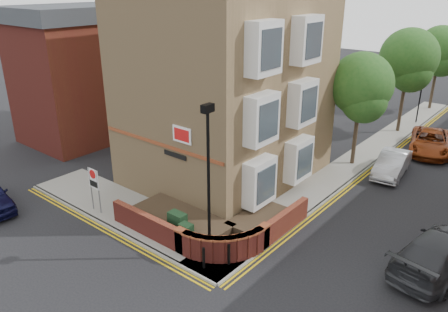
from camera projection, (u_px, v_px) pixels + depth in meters
ground at (161, 256)px, 17.86m from camera, size 120.00×120.00×0.00m
pavement_corner at (134, 214)px, 20.97m from camera, size 13.00×3.00×0.12m
pavement_main at (365, 154)px, 28.14m from camera, size 2.00×32.00×0.12m
kerb_side at (108, 226)px, 19.89m from camera, size 13.00×0.15×0.12m
kerb_main_near at (380, 158)px, 27.55m from camera, size 0.15×32.00×0.12m
yellow_lines_side at (104, 230)px, 19.73m from camera, size 13.00×0.28×0.01m
yellow_lines_main at (384, 160)px, 27.42m from camera, size 0.28×32.00×0.01m
corner_building at (229, 67)px, 22.95m from camera, size 8.95×10.40×13.60m
garden_wall at (202, 231)px, 19.65m from camera, size 6.80×6.00×1.20m
lamppost at (209, 183)px, 16.53m from camera, size 0.25×0.50×6.30m
utility_cabinet_large at (178, 225)px, 18.70m from camera, size 0.80×0.45×1.20m
utility_cabinet_small at (186, 236)px, 18.03m from camera, size 0.55×0.40×1.10m
bollard_near at (204, 258)px, 16.75m from camera, size 0.11×0.11×0.90m
bollard_far at (229, 254)px, 16.97m from camera, size 0.11×0.11×0.90m
zone_sign at (94, 182)px, 20.54m from camera, size 0.72×0.07×2.20m
side_building at (95, 71)px, 30.72m from camera, size 6.40×10.40×9.00m
tree_near at (361, 89)px, 25.00m from camera, size 3.64×3.65×6.70m
tree_mid at (408, 62)px, 30.56m from camera, size 4.03×4.03×7.42m
tree_far at (439, 52)px, 36.40m from camera, size 3.81×3.81×7.00m
traffic_light_assembly at (422, 89)px, 33.34m from camera, size 0.20×0.16×4.20m
silver_car_near at (392, 164)px, 25.10m from camera, size 1.90×4.24×1.35m
red_car_main at (430, 142)px, 28.41m from camera, size 3.60×5.60×1.44m
grey_car_far at (441, 252)px, 16.73m from camera, size 3.02×5.66×1.56m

